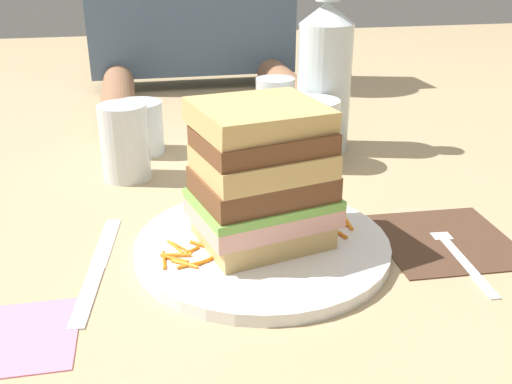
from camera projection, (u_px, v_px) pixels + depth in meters
name	position (u px, v px, depth m)	size (l,w,h in m)	color
ground_plane	(263.00, 240.00, 0.61)	(3.00, 3.00, 0.00)	tan
main_plate	(262.00, 245.00, 0.58)	(0.26, 0.26, 0.01)	white
sandwich	(262.00, 177.00, 0.55)	(0.15, 0.13, 0.14)	tan
carrot_shred_0	(184.00, 264.00, 0.53)	(0.00, 0.00, 0.03)	orange
carrot_shred_1	(164.00, 260.00, 0.54)	(0.00, 0.00, 0.03)	orange
carrot_shred_2	(204.00, 246.00, 0.57)	(0.00, 0.00, 0.03)	orange
carrot_shred_3	(176.00, 255.00, 0.55)	(0.00, 0.00, 0.03)	orange
carrot_shred_4	(190.00, 251.00, 0.56)	(0.00, 0.00, 0.02)	orange
carrot_shred_5	(176.00, 259.00, 0.54)	(0.00, 0.00, 0.03)	orange
carrot_shred_6	(207.00, 260.00, 0.54)	(0.00, 0.00, 0.02)	orange
carrot_shred_7	(193.00, 264.00, 0.53)	(0.00, 0.00, 0.03)	orange
carrot_shred_8	(175.00, 247.00, 0.56)	(0.00, 0.00, 0.03)	orange
carrot_shred_9	(181.00, 248.00, 0.56)	(0.00, 0.00, 0.03)	orange
carrot_shred_10	(348.00, 222.00, 0.61)	(0.00, 0.00, 0.03)	orange
carrot_shred_11	(335.00, 217.00, 0.62)	(0.00, 0.00, 0.03)	orange
carrot_shred_12	(323.00, 216.00, 0.63)	(0.00, 0.00, 0.02)	orange
carrot_shred_13	(338.00, 232.00, 0.59)	(0.00, 0.00, 0.03)	orange
carrot_shred_14	(339.00, 223.00, 0.61)	(0.00, 0.00, 0.02)	orange
napkin_dark	(445.00, 239.00, 0.60)	(0.14, 0.14, 0.00)	#4C3323
fork	(454.00, 247.00, 0.58)	(0.03, 0.17, 0.00)	silver
knife	(97.00, 268.00, 0.55)	(0.04, 0.20, 0.00)	silver
juice_glass	(312.00, 136.00, 0.79)	(0.07, 0.07, 0.09)	white
water_bottle	(324.00, 74.00, 0.83)	(0.08, 0.08, 0.26)	silver
empty_tumbler_0	(215.00, 135.00, 0.81)	(0.06, 0.06, 0.08)	silver
empty_tumbler_1	(139.00, 128.00, 0.84)	(0.07, 0.07, 0.08)	silver
empty_tumbler_2	(275.00, 105.00, 0.93)	(0.06, 0.06, 0.09)	silver
empty_tumbler_3	(125.00, 142.00, 0.75)	(0.06, 0.06, 0.10)	silver
napkin_pink	(25.00, 336.00, 0.46)	(0.08, 0.10, 0.00)	pink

